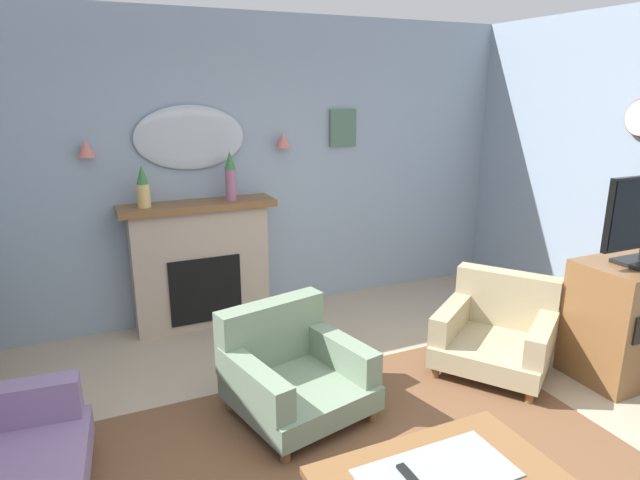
{
  "coord_description": "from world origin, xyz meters",
  "views": [
    {
      "loc": [
        -1.31,
        -2.03,
        2.13
      ],
      "look_at": [
        0.34,
        1.63,
        0.99
      ],
      "focal_mm": 30.32,
      "sensor_mm": 36.0,
      "label": 1
    }
  ],
  "objects_px": {
    "mantel_vase_centre": "(143,187)",
    "tv_remote": "(409,477)",
    "fireplace": "(201,266)",
    "armchair_in_corner": "(291,369)",
    "armchair_near_fireplace": "(498,330)",
    "wall_sconce_right": "(283,140)",
    "mantel_vase_right": "(230,175)",
    "wall_mirror": "(190,138)",
    "framed_picture": "(343,128)",
    "wall_sconce_left": "(86,148)",
    "tv_cabinet": "(628,320)"
  },
  "relations": [
    {
      "from": "wall_sconce_right",
      "to": "framed_picture",
      "type": "xyz_separation_m",
      "value": [
        0.65,
        0.06,
        0.09
      ]
    },
    {
      "from": "tv_remote",
      "to": "armchair_near_fireplace",
      "type": "height_order",
      "value": "armchair_near_fireplace"
    },
    {
      "from": "tv_remote",
      "to": "wall_sconce_left",
      "type": "bearing_deg",
      "value": 109.92
    },
    {
      "from": "fireplace",
      "to": "armchair_near_fireplace",
      "type": "relative_size",
      "value": 1.2
    },
    {
      "from": "mantel_vase_centre",
      "to": "armchair_near_fireplace",
      "type": "xyz_separation_m",
      "value": [
        2.38,
        -1.71,
        -1.02
      ]
    },
    {
      "from": "fireplace",
      "to": "wall_mirror",
      "type": "bearing_deg",
      "value": 90.0
    },
    {
      "from": "wall_sconce_left",
      "to": "armchair_in_corner",
      "type": "relative_size",
      "value": 0.14
    },
    {
      "from": "framed_picture",
      "to": "wall_mirror",
      "type": "bearing_deg",
      "value": -179.62
    },
    {
      "from": "armchair_near_fireplace",
      "to": "tv_remote",
      "type": "bearing_deg",
      "value": -142.64
    },
    {
      "from": "mantel_vase_centre",
      "to": "armchair_in_corner",
      "type": "bearing_deg",
      "value": -67.05
    },
    {
      "from": "mantel_vase_centre",
      "to": "mantel_vase_right",
      "type": "xyz_separation_m",
      "value": [
        0.75,
        0.0,
        0.05
      ]
    },
    {
      "from": "mantel_vase_centre",
      "to": "wall_sconce_right",
      "type": "xyz_separation_m",
      "value": [
        1.3,
        0.12,
        0.33
      ]
    },
    {
      "from": "mantel_vase_centre",
      "to": "tv_cabinet",
      "type": "height_order",
      "value": "mantel_vase_centre"
    },
    {
      "from": "armchair_in_corner",
      "to": "wall_sconce_right",
      "type": "bearing_deg",
      "value": 70.4
    },
    {
      "from": "wall_sconce_right",
      "to": "tv_remote",
      "type": "distance_m",
      "value": 3.37
    },
    {
      "from": "mantel_vase_centre",
      "to": "armchair_near_fireplace",
      "type": "relative_size",
      "value": 0.32
    },
    {
      "from": "tv_remote",
      "to": "armchair_in_corner",
      "type": "xyz_separation_m",
      "value": [
        -0.04,
        1.36,
        -0.15
      ]
    },
    {
      "from": "wall_sconce_right",
      "to": "wall_sconce_left",
      "type": "bearing_deg",
      "value": 180.0
    },
    {
      "from": "mantel_vase_centre",
      "to": "tv_remote",
      "type": "height_order",
      "value": "mantel_vase_centre"
    },
    {
      "from": "framed_picture",
      "to": "armchair_in_corner",
      "type": "height_order",
      "value": "framed_picture"
    },
    {
      "from": "wall_sconce_left",
      "to": "wall_mirror",
      "type": "bearing_deg",
      "value": 3.37
    },
    {
      "from": "framed_picture",
      "to": "tv_remote",
      "type": "height_order",
      "value": "framed_picture"
    },
    {
      "from": "fireplace",
      "to": "wall_sconce_right",
      "type": "distance_m",
      "value": 1.38
    },
    {
      "from": "fireplace",
      "to": "tv_cabinet",
      "type": "relative_size",
      "value": 1.51
    },
    {
      "from": "fireplace",
      "to": "wall_mirror",
      "type": "relative_size",
      "value": 1.42
    },
    {
      "from": "mantel_vase_centre",
      "to": "wall_sconce_right",
      "type": "height_order",
      "value": "wall_sconce_right"
    },
    {
      "from": "fireplace",
      "to": "framed_picture",
      "type": "bearing_deg",
      "value": 5.77
    },
    {
      "from": "wall_mirror",
      "to": "wall_sconce_right",
      "type": "height_order",
      "value": "wall_mirror"
    },
    {
      "from": "fireplace",
      "to": "tv_remote",
      "type": "height_order",
      "value": "fireplace"
    },
    {
      "from": "fireplace",
      "to": "tv_cabinet",
      "type": "distance_m",
      "value": 3.53
    },
    {
      "from": "tv_remote",
      "to": "framed_picture",
      "type": "bearing_deg",
      "value": 68.69
    },
    {
      "from": "wall_sconce_right",
      "to": "armchair_in_corner",
      "type": "height_order",
      "value": "wall_sconce_right"
    },
    {
      "from": "tv_remote",
      "to": "mantel_vase_centre",
      "type": "bearing_deg",
      "value": 103.63
    },
    {
      "from": "framed_picture",
      "to": "tv_cabinet",
      "type": "xyz_separation_m",
      "value": [
        1.22,
        -2.39,
        -1.3
      ]
    },
    {
      "from": "wall_sconce_right",
      "to": "armchair_near_fireplace",
      "type": "xyz_separation_m",
      "value": [
        1.08,
        -1.83,
        -1.35
      ]
    },
    {
      "from": "wall_mirror",
      "to": "tv_cabinet",
      "type": "relative_size",
      "value": 1.07
    },
    {
      "from": "mantel_vase_right",
      "to": "framed_picture",
      "type": "bearing_deg",
      "value": 8.53
    },
    {
      "from": "mantel_vase_right",
      "to": "wall_sconce_left",
      "type": "height_order",
      "value": "wall_sconce_left"
    },
    {
      "from": "mantel_vase_right",
      "to": "wall_sconce_left",
      "type": "relative_size",
      "value": 3.13
    },
    {
      "from": "mantel_vase_right",
      "to": "tv_cabinet",
      "type": "bearing_deg",
      "value": -42.33
    },
    {
      "from": "armchair_in_corner",
      "to": "tv_cabinet",
      "type": "relative_size",
      "value": 1.08
    },
    {
      "from": "mantel_vase_right",
      "to": "tv_cabinet",
      "type": "height_order",
      "value": "mantel_vase_right"
    },
    {
      "from": "mantel_vase_centre",
      "to": "wall_sconce_left",
      "type": "distance_m",
      "value": 0.53
    },
    {
      "from": "armchair_in_corner",
      "to": "tv_cabinet",
      "type": "bearing_deg",
      "value": -13.44
    },
    {
      "from": "fireplace",
      "to": "mantel_vase_centre",
      "type": "relative_size",
      "value": 3.8
    },
    {
      "from": "framed_picture",
      "to": "armchair_near_fireplace",
      "type": "height_order",
      "value": "framed_picture"
    },
    {
      "from": "mantel_vase_centre",
      "to": "armchair_in_corner",
      "type": "relative_size",
      "value": 0.37
    },
    {
      "from": "fireplace",
      "to": "framed_picture",
      "type": "xyz_separation_m",
      "value": [
        1.5,
        0.15,
        1.18
      ]
    },
    {
      "from": "tv_remote",
      "to": "armchair_near_fireplace",
      "type": "distance_m",
      "value": 2.09
    },
    {
      "from": "mantel_vase_right",
      "to": "armchair_near_fireplace",
      "type": "distance_m",
      "value": 2.59
    }
  ]
}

